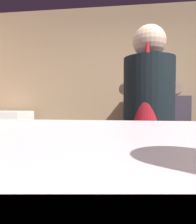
{
  "coord_description": "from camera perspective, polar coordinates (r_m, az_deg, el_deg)",
  "views": [
    {
      "loc": [
        -0.18,
        -1.32,
        1.12
      ],
      "look_at": [
        -0.25,
        -0.75,
        1.1
      ],
      "focal_mm": 33.68,
      "sensor_mm": 36.0,
      "label": 1
    }
  ],
  "objects": [
    {
      "name": "bottle_olive_oil",
      "position": [
        3.23,
        18.27,
        5.76
      ],
      "size": [
        0.05,
        0.05,
        0.23
      ],
      "color": "#D7C778",
      "rests_on": "back_shelf"
    },
    {
      "name": "bottle_hot_sauce",
      "position": [
        3.32,
        16.74,
        5.88
      ],
      "size": [
        0.07,
        0.07,
        0.26
      ],
      "color": "#2E5F91",
      "rests_on": "back_shelf"
    },
    {
      "name": "mini_fridge",
      "position": [
        3.63,
        -23.44,
        -7.72
      ],
      "size": [
        0.65,
        0.58,
        1.0
      ],
      "color": "white",
      "rests_on": "ground"
    },
    {
      "name": "mixing_bowl",
      "position": [
        1.86,
        7.29,
        -3.47
      ],
      "size": [
        0.18,
        0.18,
        0.05
      ],
      "primitive_type": "cylinder",
      "color": "slate",
      "rests_on": "prep_counter"
    },
    {
      "name": "wall_back",
      "position": [
        3.53,
        10.38,
        5.99
      ],
      "size": [
        5.2,
        0.1,
        2.7
      ],
      "primitive_type": "cube",
      "color": "#997C5B",
      "rests_on": "ground"
    },
    {
      "name": "chefs_knife",
      "position": [
        1.92,
        20.63,
        -4.05
      ],
      "size": [
        0.24,
        0.06,
        0.01
      ],
      "primitive_type": "cube",
      "rotation": [
        0.0,
        0.0,
        -0.13
      ],
      "color": "silver",
      "rests_on": "prep_counter"
    },
    {
      "name": "bartender",
      "position": [
        1.47,
        13.51,
        -4.33
      ],
      "size": [
        0.48,
        0.55,
        1.65
      ],
      "rotation": [
        0.0,
        0.0,
        1.34
      ],
      "color": "#343636",
      "rests_on": "ground"
    },
    {
      "name": "bottle_vinegar",
      "position": [
        3.31,
        13.68,
        5.45
      ],
      "size": [
        0.07,
        0.07,
        0.19
      ],
      "color": "#CEC480",
      "rests_on": "back_shelf"
    },
    {
      "name": "back_shelf",
      "position": [
        3.31,
        15.19,
        -6.56
      ],
      "size": [
        0.94,
        0.36,
        1.23
      ],
      "primitive_type": "cube",
      "color": "#3E3542",
      "rests_on": "ground"
    },
    {
      "name": "prep_counter",
      "position": [
        2.09,
        22.66,
        -16.51
      ],
      "size": [
        2.1,
        0.6,
        0.91
      ],
      "primitive_type": "cube",
      "color": "#4F3733",
      "rests_on": "ground"
    }
  ]
}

